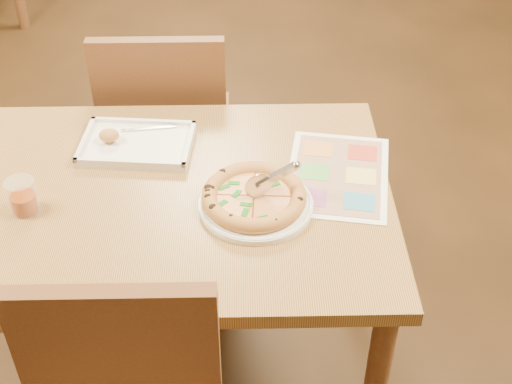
{
  "coord_description": "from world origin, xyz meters",
  "views": [
    {
      "loc": [
        0.27,
        -1.44,
        1.9
      ],
      "look_at": [
        0.29,
        -0.06,
        0.77
      ],
      "focal_mm": 50.0,
      "sensor_mm": 36.0,
      "label": 1
    }
  ],
  "objects_px": {
    "pizza": "(254,197)",
    "appetizer_tray": "(135,145)",
    "chair_far": "(166,116)",
    "menu": "(338,175)",
    "plate": "(256,205)",
    "dining_table": "(146,218)",
    "glass_tumbler": "(23,198)",
    "pizza_cutter": "(271,179)"
  },
  "relations": [
    {
      "from": "dining_table",
      "to": "pizza",
      "type": "distance_m",
      "value": 0.32
    },
    {
      "from": "pizza",
      "to": "glass_tumbler",
      "type": "bearing_deg",
      "value": -179.19
    },
    {
      "from": "dining_table",
      "to": "pizza_cutter",
      "type": "bearing_deg",
      "value": -8.35
    },
    {
      "from": "menu",
      "to": "pizza_cutter",
      "type": "bearing_deg",
      "value": -148.13
    },
    {
      "from": "appetizer_tray",
      "to": "pizza",
      "type": "bearing_deg",
      "value": -37.94
    },
    {
      "from": "pizza_cutter",
      "to": "glass_tumbler",
      "type": "relative_size",
      "value": 1.46
    },
    {
      "from": "chair_far",
      "to": "appetizer_tray",
      "type": "distance_m",
      "value": 0.43
    },
    {
      "from": "dining_table",
      "to": "pizza",
      "type": "height_order",
      "value": "pizza"
    },
    {
      "from": "chair_far",
      "to": "plate",
      "type": "bearing_deg",
      "value": 113.9
    },
    {
      "from": "glass_tumbler",
      "to": "menu",
      "type": "xyz_separation_m",
      "value": [
        0.81,
        0.13,
        -0.04
      ]
    },
    {
      "from": "appetizer_tray",
      "to": "menu",
      "type": "distance_m",
      "value": 0.58
    },
    {
      "from": "dining_table",
      "to": "appetizer_tray",
      "type": "bearing_deg",
      "value": 101.71
    },
    {
      "from": "dining_table",
      "to": "appetizer_tray",
      "type": "relative_size",
      "value": 3.98
    },
    {
      "from": "chair_far",
      "to": "menu",
      "type": "distance_m",
      "value": 0.76
    },
    {
      "from": "glass_tumbler",
      "to": "menu",
      "type": "height_order",
      "value": "glass_tumbler"
    },
    {
      "from": "pizza_cutter",
      "to": "appetizer_tray",
      "type": "xyz_separation_m",
      "value": [
        -0.37,
        0.25,
        -0.07
      ]
    },
    {
      "from": "dining_table",
      "to": "menu",
      "type": "bearing_deg",
      "value": 7.25
    },
    {
      "from": "chair_far",
      "to": "menu",
      "type": "relative_size",
      "value": 1.26
    },
    {
      "from": "pizza",
      "to": "appetizer_tray",
      "type": "bearing_deg",
      "value": 142.06
    },
    {
      "from": "chair_far",
      "to": "appetizer_tray",
      "type": "bearing_deg",
      "value": 83.93
    },
    {
      "from": "glass_tumbler",
      "to": "plate",
      "type": "bearing_deg",
      "value": 0.1
    },
    {
      "from": "dining_table",
      "to": "plate",
      "type": "height_order",
      "value": "plate"
    },
    {
      "from": "chair_far",
      "to": "glass_tumbler",
      "type": "distance_m",
      "value": 0.75
    },
    {
      "from": "dining_table",
      "to": "glass_tumbler",
      "type": "bearing_deg",
      "value": -167.84
    },
    {
      "from": "pizza",
      "to": "glass_tumbler",
      "type": "distance_m",
      "value": 0.58
    },
    {
      "from": "appetizer_tray",
      "to": "glass_tumbler",
      "type": "bearing_deg",
      "value": -132.89
    },
    {
      "from": "dining_table",
      "to": "menu",
      "type": "relative_size",
      "value": 3.47
    },
    {
      "from": "pizza_cutter",
      "to": "appetizer_tray",
      "type": "height_order",
      "value": "pizza_cutter"
    },
    {
      "from": "plate",
      "to": "glass_tumbler",
      "type": "bearing_deg",
      "value": -179.9
    },
    {
      "from": "dining_table",
      "to": "glass_tumbler",
      "type": "height_order",
      "value": "glass_tumbler"
    },
    {
      "from": "pizza_cutter",
      "to": "appetizer_tray",
      "type": "bearing_deg",
      "value": 126.52
    },
    {
      "from": "chair_far",
      "to": "plate",
      "type": "relative_size",
      "value": 1.62
    },
    {
      "from": "pizza_cutter",
      "to": "glass_tumbler",
      "type": "height_order",
      "value": "pizza_cutter"
    },
    {
      "from": "dining_table",
      "to": "appetizer_tray",
      "type": "height_order",
      "value": "appetizer_tray"
    },
    {
      "from": "pizza",
      "to": "appetizer_tray",
      "type": "height_order",
      "value": "appetizer_tray"
    },
    {
      "from": "plate",
      "to": "pizza",
      "type": "relative_size",
      "value": 1.09
    },
    {
      "from": "pizza",
      "to": "pizza_cutter",
      "type": "relative_size",
      "value": 1.98
    },
    {
      "from": "pizza",
      "to": "dining_table",
      "type": "bearing_deg",
      "value": 169.37
    },
    {
      "from": "plate",
      "to": "pizza",
      "type": "xyz_separation_m",
      "value": [
        -0.0,
        0.01,
        0.02
      ]
    },
    {
      "from": "dining_table",
      "to": "chair_far",
      "type": "xyz_separation_m",
      "value": [
        -0.0,
        0.6,
        -0.07
      ]
    },
    {
      "from": "chair_far",
      "to": "pizza_cutter",
      "type": "bearing_deg",
      "value": 117.06
    },
    {
      "from": "appetizer_tray",
      "to": "glass_tumbler",
      "type": "distance_m",
      "value": 0.36
    }
  ]
}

